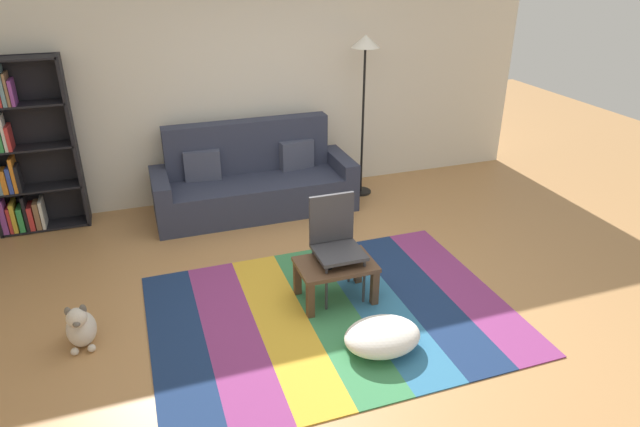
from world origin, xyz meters
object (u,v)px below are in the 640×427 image
at_px(coffee_table, 336,270).
at_px(standing_lamp, 365,63).
at_px(tv_remote, 325,265).
at_px(pouf, 382,336).
at_px(dog, 81,327).
at_px(couch, 254,182).
at_px(bookshelf, 18,151).
at_px(folding_chair, 335,238).

distance_m(coffee_table, standing_lamp, 2.71).
distance_m(standing_lamp, tv_remote, 2.73).
height_order(pouf, dog, dog).
distance_m(couch, pouf, 2.84).
distance_m(couch, tv_remote, 2.09).
xyz_separation_m(bookshelf, coffee_table, (2.61, -2.35, -0.59)).
bearing_deg(tv_remote, folding_chair, 35.94).
relative_size(couch, standing_lamp, 1.19).
height_order(coffee_table, standing_lamp, standing_lamp).
height_order(bookshelf, tv_remote, bookshelf).
height_order(couch, dog, couch).
bearing_deg(standing_lamp, dog, -147.39).
bearing_deg(standing_lamp, coffee_table, -118.19).
xyz_separation_m(tv_remote, folding_chair, (0.14, 0.15, 0.16)).
distance_m(dog, standing_lamp, 4.04).
xyz_separation_m(couch, tv_remote, (0.14, -2.08, 0.04)).
bearing_deg(coffee_table, dog, 178.29).
distance_m(coffee_table, tv_remote, 0.13).
distance_m(bookshelf, pouf, 4.19).
bearing_deg(bookshelf, standing_lamp, -3.85).
height_order(dog, tv_remote, dog).
xyz_separation_m(bookshelf, folding_chair, (2.65, -2.22, -0.35)).
distance_m(bookshelf, coffee_table, 3.56).
xyz_separation_m(bookshelf, tv_remote, (2.51, -2.36, -0.51)).
bearing_deg(coffee_table, tv_remote, -169.99).
distance_m(couch, folding_chair, 1.97).
distance_m(pouf, dog, 2.30).
bearing_deg(bookshelf, dog, -76.34).
distance_m(couch, dog, 2.71).
relative_size(couch, dog, 5.69).
bearing_deg(couch, dog, -132.29).
bearing_deg(folding_chair, bookshelf, -166.61).
xyz_separation_m(couch, folding_chair, (0.28, -1.94, 0.20)).
xyz_separation_m(coffee_table, dog, (-2.06, 0.06, -0.13)).
distance_m(dog, folding_chair, 2.13).
distance_m(couch, bookshelf, 2.46).
height_order(bookshelf, coffee_table, bookshelf).
bearing_deg(tv_remote, dog, 167.62).
bearing_deg(pouf, standing_lamp, 70.22).
bearing_deg(couch, coffee_table, -83.53).
distance_m(standing_lamp, folding_chair, 2.48).
distance_m(coffee_table, dog, 2.06).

